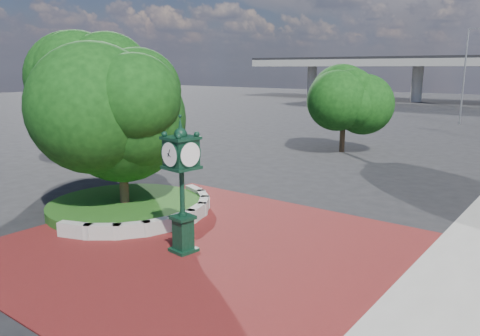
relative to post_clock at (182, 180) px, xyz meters
name	(u,v)px	position (x,y,z in m)	size (l,w,h in m)	color
ground	(220,238)	(0.10, 1.67, -2.36)	(200.00, 200.00, 0.00)	black
plaza	(200,246)	(0.10, 0.67, -2.34)	(12.00, 12.00, 0.04)	maroon
planter_wall	(165,216)	(-2.61, 1.67, -2.09)	(2.96, 6.77, 0.54)	#9E9B93
grass_bed	(125,207)	(-4.90, 1.67, -2.16)	(6.10, 6.10, 0.40)	#164313
tree_planter	(120,120)	(-4.90, 1.67, 1.37)	(5.20, 5.20, 6.33)	#38281C
tree_northwest	(101,96)	(-12.90, 6.67, 1.77)	(5.60, 5.60, 6.93)	#38281C
tree_street	(344,105)	(-3.90, 19.67, 0.88)	(4.40, 4.40, 5.45)	#38281C
post_clock	(182,180)	(0.00, 0.00, 0.00)	(0.99, 0.99, 4.29)	black
street_lamp_far	(467,69)	(-1.09, 42.04, 3.23)	(2.14, 0.35, 9.52)	slate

